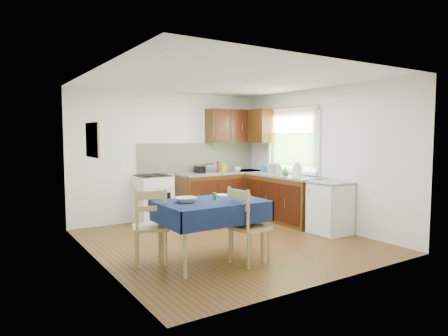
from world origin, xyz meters
TOP-DOWN VIEW (x-y plane):
  - floor at (0.00, 0.00)m, footprint 4.20×4.20m
  - ceiling at (0.00, 0.00)m, footprint 4.00×4.20m
  - wall_back at (0.00, 2.10)m, footprint 4.00×0.02m
  - wall_front at (0.00, -2.10)m, footprint 4.00×0.02m
  - wall_left at (-2.00, 0.00)m, footprint 0.02×4.20m
  - wall_right at (2.00, 0.00)m, footprint 0.02×4.20m
  - base_cabinets at (1.36, 1.26)m, footprint 1.90×2.30m
  - worktop_back at (1.05, 1.80)m, footprint 1.90×0.60m
  - worktop_right at (1.70, 0.65)m, footprint 0.60×1.70m
  - worktop_corner at (1.70, 1.80)m, footprint 0.60×0.60m
  - splashback at (0.65, 2.08)m, footprint 2.70×0.02m
  - upper_cabinets at (1.52, 1.80)m, footprint 1.20×0.85m
  - stove at (-0.50, 1.80)m, footprint 0.60×0.61m
  - window at (1.97, 0.70)m, footprint 0.04×1.48m
  - fridge at (1.70, -0.55)m, footprint 0.58×0.60m
  - corkboard at (-1.97, 0.30)m, footprint 0.04×0.62m
  - dining_table at (-0.75, -0.76)m, footprint 1.34×0.91m
  - chair_far at (-1.45, -0.41)m, footprint 0.55×0.55m
  - chair_near at (-0.41, -1.07)m, footprint 0.49×0.49m
  - toaster at (0.67, 1.70)m, footprint 0.25×0.16m
  - sandwich_press at (0.62, 1.85)m, footprint 0.30×0.26m
  - sauce_bottle at (0.89, 1.73)m, footprint 0.05×0.05m
  - yellow_packet at (1.15, 1.91)m, footprint 0.12×0.09m
  - dish_rack at (1.65, 0.86)m, footprint 0.46×0.35m
  - kettle at (1.67, 0.23)m, footprint 0.17×0.17m
  - cup at (1.32, 1.65)m, footprint 0.13×0.13m
  - soap_bottle_a at (1.66, 0.74)m, footprint 0.14×0.14m
  - soap_bottle_b at (1.60, 1.11)m, footprint 0.10×0.10m
  - soap_bottle_c at (1.60, 0.48)m, footprint 0.18×0.18m
  - plate_bowl at (-1.08, -0.69)m, footprint 0.33×0.33m
  - book at (-0.49, -0.48)m, footprint 0.17×0.23m
  - spice_jar at (-0.67, -0.71)m, footprint 0.05×0.05m
  - tea_towel at (-0.36, -0.85)m, footprint 0.30×0.27m

SIDE VIEW (x-z plane):
  - floor at x=0.00m, z-range 0.00..0.00m
  - base_cabinets at x=1.36m, z-range 0.00..0.86m
  - fridge at x=1.70m, z-range 0.00..0.88m
  - stove at x=-0.50m, z-range 0.00..0.92m
  - chair_far at x=-1.45m, z-range 0.03..1.02m
  - chair_near at x=-0.41m, z-range 0.03..1.03m
  - dining_table at x=-0.75m, z-range 0.30..1.12m
  - book at x=-0.49m, z-range 0.81..0.83m
  - tea_towel at x=-0.36m, z-range 0.81..0.86m
  - plate_bowl at x=-1.08m, z-range 0.81..0.88m
  - spice_jar at x=-0.67m, z-range 0.81..0.91m
  - worktop_back at x=1.05m, z-range 0.86..0.90m
  - worktop_right at x=1.70m, z-range 0.86..0.90m
  - worktop_corner at x=1.70m, z-range 0.86..0.90m
  - dish_rack at x=1.65m, z-range 0.82..1.03m
  - cup at x=1.32m, z-range 0.90..1.00m
  - yellow_packet at x=1.15m, z-range 0.90..1.06m
  - soap_bottle_c at x=1.60m, z-range 0.90..1.07m
  - sandwich_press at x=0.62m, z-range 0.90..1.07m
  - toaster at x=0.67m, z-range 0.89..1.09m
  - soap_bottle_b at x=1.60m, z-range 0.90..1.10m
  - sauce_bottle at x=0.89m, z-range 0.90..1.13m
  - kettle at x=1.67m, z-range 0.88..1.17m
  - soap_bottle_a at x=1.66m, z-range 0.90..1.17m
  - splashback at x=0.65m, z-range 0.90..1.50m
  - wall_back at x=0.00m, z-range 0.00..2.50m
  - wall_front at x=0.00m, z-range 0.00..2.50m
  - wall_left at x=-2.00m, z-range 0.00..2.50m
  - wall_right at x=2.00m, z-range 0.00..2.50m
  - corkboard at x=-1.97m, z-range 1.36..1.83m
  - window at x=1.97m, z-range 1.02..2.28m
  - upper_cabinets at x=1.52m, z-range 1.50..2.20m
  - ceiling at x=0.00m, z-range 2.49..2.51m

